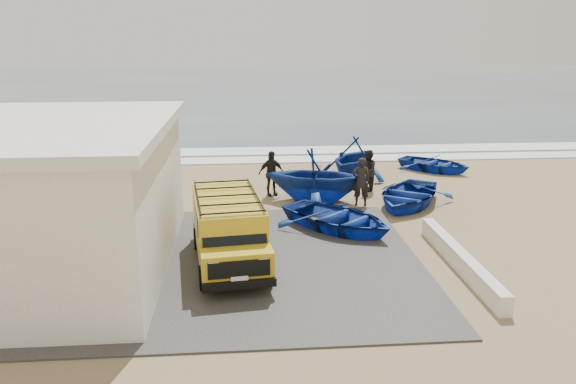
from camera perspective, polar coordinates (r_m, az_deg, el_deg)
name	(u,v)px	position (r m, az deg, el deg)	size (l,w,h in m)	color
ground	(282,238)	(18.97, -0.65, -4.65)	(160.00, 160.00, 0.00)	#937B55
slab	(220,262)	(17.08, -6.93, -7.06)	(12.00, 10.00, 0.05)	#413F3C
ocean	(251,87)	(74.04, -3.78, 10.59)	(180.00, 88.00, 0.01)	#385166
surf_line	(266,160)	(30.48, -2.25, 3.27)	(180.00, 1.60, 0.06)	white
surf_wash	(264,151)	(32.93, -2.44, 4.19)	(180.00, 2.20, 0.04)	white
building	(21,198)	(17.51, -25.45, -0.53)	(8.40, 9.40, 4.30)	white
parapet	(460,260)	(17.21, 17.05, -6.58)	(0.35, 6.00, 0.55)	silver
van	(229,228)	(16.63, -6.06, -3.66)	(2.46, 5.02, 2.07)	gold
boat_near_left	(337,218)	(19.60, 5.05, -2.65)	(3.08, 4.31, 0.89)	navy
boat_near_right	(408,195)	(22.83, 12.06, -0.28)	(3.06, 4.28, 0.89)	navy
boat_mid_left	(316,175)	(22.81, 2.90, 1.72)	(3.57, 4.13, 2.18)	navy
boat_far_left	(353,158)	(26.65, 6.63, 3.46)	(3.24, 3.75, 1.98)	navy
boat_far_right	(434,164)	(28.99, 14.63, 2.81)	(2.58, 3.62, 0.75)	navy
fisherman_front	(361,182)	(22.42, 7.43, 1.06)	(0.71, 0.47, 1.96)	black
fisherman_middle	(368,171)	(24.51, 8.10, 2.15)	(0.89, 0.69, 1.83)	black
fisherman_back	(271,173)	(23.65, -1.73, 1.91)	(1.12, 0.47, 1.92)	black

